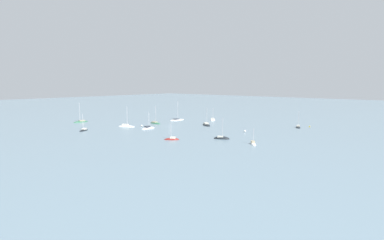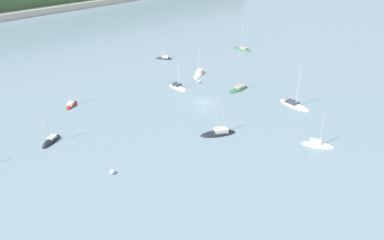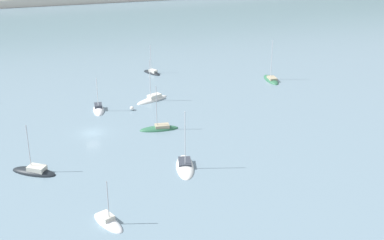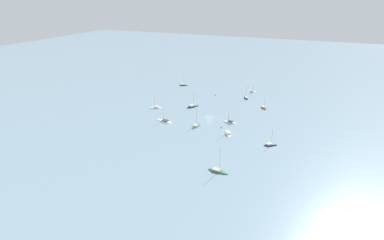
{
  "view_description": "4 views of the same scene",
  "coord_description": "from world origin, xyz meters",
  "px_view_note": "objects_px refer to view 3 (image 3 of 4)",
  "views": [
    {
      "loc": [
        -96.99,
        96.96,
        20.15
      ],
      "look_at": [
        -6.18,
        -8.13,
        2.71
      ],
      "focal_mm": 28.0,
      "sensor_mm": 36.0,
      "label": 1
    },
    {
      "loc": [
        -65.93,
        -55.21,
        38.05
      ],
      "look_at": [
        -13.32,
        -8.22,
        2.63
      ],
      "focal_mm": 35.0,
      "sensor_mm": 36.0,
      "label": 2
    },
    {
      "loc": [
        -7.3,
        -93.39,
        41.03
      ],
      "look_at": [
        17.64,
        -6.79,
        3.31
      ],
      "focal_mm": 50.0,
      "sensor_mm": 36.0,
      "label": 3
    },
    {
      "loc": [
        129.84,
        45.3,
        56.7
      ],
      "look_at": [
        11.45,
        -4.47,
        2.35
      ],
      "focal_mm": 28.0,
      "sensor_mm": 36.0,
      "label": 4
    }
  ],
  "objects_px": {
    "sailboat_1": "(152,100)",
    "sailboat_6": "(152,73)",
    "mooring_buoy_2": "(132,108)",
    "sailboat_4": "(108,222)",
    "sailboat_10": "(271,80)",
    "sailboat_7": "(185,167)",
    "sailboat_8": "(34,172)",
    "sailboat_11": "(99,110)",
    "sailboat_2": "(159,129)"
  },
  "relations": [
    {
      "from": "sailboat_6",
      "to": "sailboat_7",
      "type": "height_order",
      "value": "sailboat_7"
    },
    {
      "from": "sailboat_1",
      "to": "sailboat_4",
      "type": "bearing_deg",
      "value": 43.8
    },
    {
      "from": "sailboat_8",
      "to": "sailboat_6",
      "type": "bearing_deg",
      "value": -89.25
    },
    {
      "from": "sailboat_4",
      "to": "mooring_buoy_2",
      "type": "relative_size",
      "value": 8.46
    },
    {
      "from": "sailboat_2",
      "to": "sailboat_7",
      "type": "bearing_deg",
      "value": 96.56
    },
    {
      "from": "sailboat_1",
      "to": "sailboat_4",
      "type": "relative_size",
      "value": 1.36
    },
    {
      "from": "sailboat_1",
      "to": "mooring_buoy_2",
      "type": "relative_size",
      "value": 11.51
    },
    {
      "from": "sailboat_7",
      "to": "sailboat_2",
      "type": "bearing_deg",
      "value": -166.18
    },
    {
      "from": "sailboat_6",
      "to": "sailboat_11",
      "type": "xyz_separation_m",
      "value": [
        -16.01,
        -21.69,
        -0.0
      ]
    },
    {
      "from": "sailboat_8",
      "to": "mooring_buoy_2",
      "type": "distance_m",
      "value": 30.18
    },
    {
      "from": "mooring_buoy_2",
      "to": "sailboat_4",
      "type": "bearing_deg",
      "value": -104.6
    },
    {
      "from": "sailboat_2",
      "to": "sailboat_6",
      "type": "distance_m",
      "value": 35.34
    },
    {
      "from": "mooring_buoy_2",
      "to": "sailboat_2",
      "type": "bearing_deg",
      "value": -73.83
    },
    {
      "from": "sailboat_1",
      "to": "sailboat_2",
      "type": "height_order",
      "value": "sailboat_1"
    },
    {
      "from": "sailboat_6",
      "to": "sailboat_8",
      "type": "relative_size",
      "value": 0.86
    },
    {
      "from": "sailboat_7",
      "to": "sailboat_8",
      "type": "xyz_separation_m",
      "value": [
        -23.81,
        4.9,
        0.04
      ]
    },
    {
      "from": "sailboat_4",
      "to": "mooring_buoy_2",
      "type": "bearing_deg",
      "value": 141.14
    },
    {
      "from": "sailboat_8",
      "to": "sailboat_11",
      "type": "bearing_deg",
      "value": -85.29
    },
    {
      "from": "sailboat_4",
      "to": "sailboat_10",
      "type": "xyz_separation_m",
      "value": [
        46.38,
        50.46,
        -0.03
      ]
    },
    {
      "from": "sailboat_7",
      "to": "sailboat_1",
      "type": "bearing_deg",
      "value": -170.93
    },
    {
      "from": "sailboat_8",
      "to": "sailboat_10",
      "type": "xyz_separation_m",
      "value": [
        55.81,
        32.79,
        -0.03
      ]
    },
    {
      "from": "sailboat_7",
      "to": "mooring_buoy_2",
      "type": "xyz_separation_m",
      "value": [
        -3.88,
        27.55,
        0.35
      ]
    },
    {
      "from": "sailboat_8",
      "to": "sailboat_11",
      "type": "xyz_separation_m",
      "value": [
        13.24,
        24.5,
        -0.01
      ]
    },
    {
      "from": "sailboat_2",
      "to": "sailboat_11",
      "type": "height_order",
      "value": "sailboat_2"
    },
    {
      "from": "sailboat_8",
      "to": "sailboat_1",
      "type": "bearing_deg",
      "value": -99.75
    },
    {
      "from": "sailboat_1",
      "to": "mooring_buoy_2",
      "type": "bearing_deg",
      "value": 13.94
    },
    {
      "from": "sailboat_10",
      "to": "mooring_buoy_2",
      "type": "xyz_separation_m",
      "value": [
        -35.88,
        -10.13,
        0.34
      ]
    },
    {
      "from": "sailboat_4",
      "to": "sailboat_10",
      "type": "distance_m",
      "value": 68.54
    },
    {
      "from": "sailboat_7",
      "to": "mooring_buoy_2",
      "type": "relative_size",
      "value": 12.47
    },
    {
      "from": "mooring_buoy_2",
      "to": "sailboat_10",
      "type": "bearing_deg",
      "value": 15.77
    },
    {
      "from": "sailboat_4",
      "to": "sailboat_7",
      "type": "relative_size",
      "value": 0.68
    },
    {
      "from": "sailboat_4",
      "to": "sailboat_8",
      "type": "height_order",
      "value": "sailboat_8"
    },
    {
      "from": "sailboat_4",
      "to": "sailboat_8",
      "type": "xyz_separation_m",
      "value": [
        -9.43,
        17.67,
        -0.0
      ]
    },
    {
      "from": "sailboat_7",
      "to": "mooring_buoy_2",
      "type": "height_order",
      "value": "sailboat_7"
    },
    {
      "from": "sailboat_7",
      "to": "sailboat_10",
      "type": "height_order",
      "value": "sailboat_7"
    },
    {
      "from": "sailboat_1",
      "to": "sailboat_6",
      "type": "bearing_deg",
      "value": -128.61
    },
    {
      "from": "sailboat_11",
      "to": "sailboat_10",
      "type": "bearing_deg",
      "value": 105.5
    },
    {
      "from": "sailboat_2",
      "to": "mooring_buoy_2",
      "type": "distance_m",
      "value": 11.76
    },
    {
      "from": "sailboat_2",
      "to": "sailboat_7",
      "type": "xyz_separation_m",
      "value": [
        0.61,
        -16.27,
        -0.01
      ]
    },
    {
      "from": "sailboat_2",
      "to": "sailboat_6",
      "type": "height_order",
      "value": "sailboat_2"
    },
    {
      "from": "sailboat_1",
      "to": "sailboat_8",
      "type": "relative_size",
      "value": 1.09
    },
    {
      "from": "sailboat_2",
      "to": "sailboat_4",
      "type": "height_order",
      "value": "sailboat_2"
    },
    {
      "from": "sailboat_2",
      "to": "sailboat_10",
      "type": "xyz_separation_m",
      "value": [
        32.6,
        21.42,
        -0.01
      ]
    },
    {
      "from": "sailboat_6",
      "to": "mooring_buoy_2",
      "type": "bearing_deg",
      "value": 128.81
    },
    {
      "from": "mooring_buoy_2",
      "to": "sailboat_8",
      "type": "bearing_deg",
      "value": -131.34
    },
    {
      "from": "sailboat_1",
      "to": "mooring_buoy_2",
      "type": "height_order",
      "value": "sailboat_1"
    },
    {
      "from": "sailboat_11",
      "to": "sailboat_4",
      "type": "bearing_deg",
      "value": -0.68
    },
    {
      "from": "sailboat_6",
      "to": "mooring_buoy_2",
      "type": "height_order",
      "value": "sailboat_6"
    },
    {
      "from": "sailboat_10",
      "to": "sailboat_11",
      "type": "relative_size",
      "value": 1.34
    },
    {
      "from": "sailboat_1",
      "to": "sailboat_7",
      "type": "distance_m",
      "value": 32.19
    }
  ]
}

